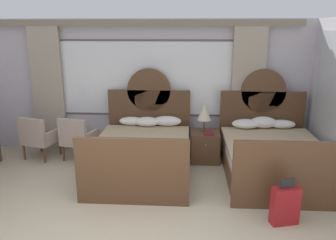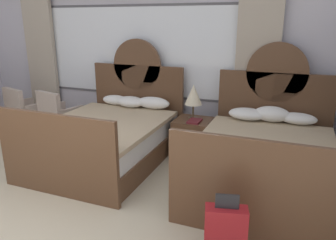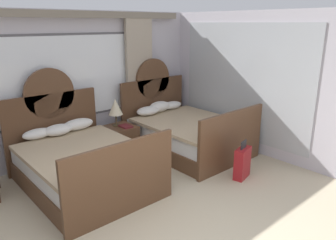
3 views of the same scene
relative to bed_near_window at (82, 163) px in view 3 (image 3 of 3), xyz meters
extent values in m
cube|color=silver|center=(-0.07, 1.24, 0.98)|extent=(6.58, 0.07, 2.70)
cube|color=#575459|center=(-0.07, 1.19, 1.15)|extent=(3.77, 0.02, 1.55)
cube|color=white|center=(-0.07, 1.19, 1.15)|extent=(3.69, 0.02, 1.47)
cube|color=tan|center=(1.96, 1.10, 0.93)|extent=(0.64, 0.08, 2.60)
cube|color=gray|center=(-0.07, 1.10, 2.25)|extent=(6.06, 0.10, 0.12)
cube|color=silver|center=(3.25, -0.91, 0.98)|extent=(0.07, 4.22, 2.70)
cube|color=#B2B7BC|center=(3.21, -0.61, 0.98)|extent=(0.01, 2.96, 2.27)
cube|color=brown|center=(0.00, -0.06, -0.22)|extent=(1.58, 2.10, 0.30)
cube|color=white|center=(0.00, -0.06, 0.07)|extent=(1.52, 2.00, 0.28)
cube|color=tan|center=(0.00, -0.14, 0.24)|extent=(1.62, 1.90, 0.06)
cube|color=brown|center=(0.00, 1.02, 0.29)|extent=(1.66, 0.06, 1.32)
cylinder|color=brown|center=(0.00, 1.02, 0.95)|extent=(0.87, 0.06, 0.87)
cube|color=brown|center=(0.00, -1.14, 0.14)|extent=(1.66, 0.06, 1.04)
ellipsoid|color=white|center=(-0.34, 0.84, 0.35)|extent=(0.49, 0.26, 0.16)
ellipsoid|color=white|center=(-0.02, 0.78, 0.36)|extent=(0.49, 0.31, 0.18)
ellipsoid|color=white|center=(0.38, 0.83, 0.36)|extent=(0.57, 0.26, 0.20)
cube|color=brown|center=(2.26, -0.06, -0.22)|extent=(1.58, 2.10, 0.30)
cube|color=white|center=(2.26, -0.06, 0.07)|extent=(1.52, 2.00, 0.28)
cube|color=tan|center=(2.26, -0.14, 0.24)|extent=(1.62, 1.90, 0.06)
cube|color=brown|center=(2.26, 1.02, 0.29)|extent=(1.66, 0.06, 1.32)
cylinder|color=brown|center=(2.26, 1.02, 0.95)|extent=(0.87, 0.06, 0.87)
cube|color=brown|center=(2.26, -1.14, 0.14)|extent=(1.66, 0.06, 1.04)
ellipsoid|color=white|center=(1.92, 0.76, 0.35)|extent=(0.54, 0.33, 0.17)
ellipsoid|color=white|center=(2.26, 0.80, 0.38)|extent=(0.50, 0.31, 0.22)
ellipsoid|color=white|center=(2.62, 0.81, 0.35)|extent=(0.51, 0.28, 0.16)
cube|color=brown|center=(1.13, 0.64, -0.08)|extent=(0.55, 0.55, 0.59)
sphere|color=tan|center=(1.13, 0.35, 0.05)|extent=(0.02, 0.02, 0.02)
cylinder|color=brown|center=(1.10, 0.72, 0.22)|extent=(0.14, 0.14, 0.02)
cylinder|color=brown|center=(1.10, 0.72, 0.33)|extent=(0.03, 0.03, 0.20)
cone|color=beige|center=(1.10, 0.72, 0.59)|extent=(0.27, 0.27, 0.31)
cube|color=maroon|center=(1.19, 0.53, 0.23)|extent=(0.18, 0.26, 0.03)
cube|color=maroon|center=(2.10, -1.51, -0.11)|extent=(0.39, 0.24, 0.52)
cube|color=#232326|center=(2.10, -1.51, 0.21)|extent=(0.20, 0.07, 0.13)
cylinder|color=black|center=(1.96, -1.54, -0.35)|extent=(0.05, 0.03, 0.05)
cylinder|color=black|center=(2.24, -1.47, -0.35)|extent=(0.05, 0.03, 0.05)
camera|label=1|loc=(0.80, -5.55, 2.18)|focal=35.80mm
camera|label=2|loc=(2.52, -3.93, 1.67)|focal=34.70mm
camera|label=3|loc=(-2.06, -4.36, 2.10)|focal=34.57mm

